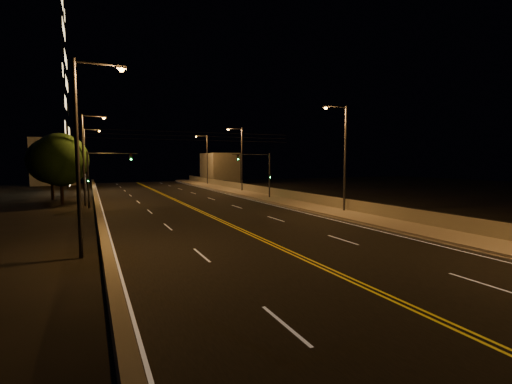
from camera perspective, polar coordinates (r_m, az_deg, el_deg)
name	(u,v)px	position (r m, az deg, el deg)	size (l,w,h in m)	color
ground	(434,318)	(13.46, 25.72, -17.12)	(160.00, 160.00, 0.00)	black
road	(223,222)	(29.96, -5.08, -4.59)	(18.00, 120.00, 0.02)	black
sidewalk	(334,212)	(34.96, 11.90, -3.08)	(3.60, 120.00, 0.30)	gray
curb	(317,214)	(33.91, 9.34, -3.41)	(0.14, 120.00, 0.15)	gray
parapet_wall	(349,204)	(35.87, 14.05, -1.87)	(0.30, 120.00, 1.00)	gray
jersey_barrier	(101,225)	(28.29, -22.76, -4.73)	(0.45, 120.00, 0.78)	gray
distant_building_right	(219,168)	(81.95, -5.65, 3.69)	(6.00, 10.00, 6.49)	gray
distant_building_left	(54,162)	(85.35, -28.60, 4.12)	(8.00, 8.00, 9.33)	gray
parapet_rail	(349,199)	(35.82, 14.06, -1.03)	(0.06, 0.06, 120.00)	black
lane_markings	(223,222)	(29.89, -5.04, -4.58)	(17.32, 116.00, 0.00)	silver
streetlight_1	(343,152)	(34.94, 13.22, 5.96)	(2.55, 0.28, 9.88)	#2D2D33
streetlight_2	(240,156)	(57.01, -2.43, 5.62)	(2.55, 0.28, 9.88)	#2D2D33
streetlight_3	(206,157)	(74.27, -7.71, 5.41)	(2.55, 0.28, 9.88)	#2D2D33
streetlight_4	(83,146)	(20.45, -25.12, 6.47)	(2.55, 0.28, 9.88)	#2D2D33
streetlight_5	(86,154)	(44.45, -24.71, 5.38)	(2.55, 0.28, 9.88)	#2D2D33
streetlight_6	(87,156)	(63.91, -24.61, 5.10)	(2.55, 0.28, 9.88)	#2D2D33
traffic_signal_right	(262,170)	(46.15, 0.95, 3.39)	(5.11, 0.31, 5.86)	#2D2D33
traffic_signal_left	(99,172)	(41.76, -23.04, 2.85)	(5.11, 0.31, 5.86)	#2D2D33
overhead_wires	(192,136)	(38.73, -9.85, 8.47)	(22.00, 0.03, 0.83)	black
tree_0	(61,160)	(46.26, -27.86, 4.40)	(5.85, 5.85, 7.93)	black
tree_1	(51,161)	(52.95, -28.99, 4.23)	(5.72, 5.72, 7.75)	black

